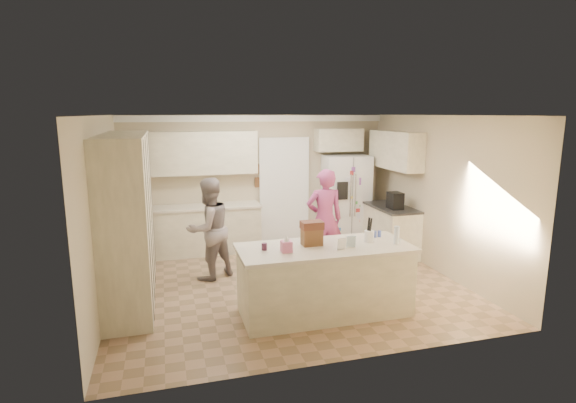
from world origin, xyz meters
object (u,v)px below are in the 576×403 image
object	(u,v)px
island_base	(324,281)
dollhouse_body	(312,237)
coffee_maker	(395,200)
teen_boy	(209,229)
refrigerator	(345,199)
teen_girl	(324,219)
utensil_crock	(369,236)
tissue_box	(286,246)

from	to	relation	value
island_base	dollhouse_body	size ratio (longest dim) A/B	8.46
coffee_maker	teen_boy	distance (m)	3.40
dollhouse_body	refrigerator	bearing A→B (deg)	59.96
island_base	dollhouse_body	xyz separation A→B (m)	(-0.15, 0.10, 0.60)
refrigerator	island_base	xyz separation A→B (m)	(-1.56, -3.06, -0.46)
refrigerator	teen_girl	world-z (taller)	refrigerator
coffee_maker	dollhouse_body	bearing A→B (deg)	-140.71
island_base	teen_boy	xyz separation A→B (m)	(-1.33, 1.73, 0.38)
refrigerator	teen_boy	distance (m)	3.19
utensil_crock	dollhouse_body	world-z (taller)	dollhouse_body
dollhouse_body	utensil_crock	bearing A→B (deg)	-3.58
teen_girl	dollhouse_body	bearing A→B (deg)	68.77
coffee_maker	dollhouse_body	world-z (taller)	coffee_maker
island_base	teen_girl	size ratio (longest dim) A/B	1.28
tissue_box	teen_girl	bearing A→B (deg)	57.01
island_base	tissue_box	xyz separation A→B (m)	(-0.55, -0.10, 0.56)
utensil_crock	dollhouse_body	size ratio (longest dim) A/B	0.58
dollhouse_body	teen_girl	xyz separation A→B (m)	(0.76, 1.58, -0.17)
tissue_box	dollhouse_body	bearing A→B (deg)	26.57
coffee_maker	utensil_crock	size ratio (longest dim) A/B	2.00
refrigerator	coffee_maker	distance (m)	1.27
tissue_box	teen_boy	xyz separation A→B (m)	(-0.78, 1.83, -0.18)
island_base	tissue_box	distance (m)	0.79
coffee_maker	tissue_box	world-z (taller)	coffee_maker
coffee_maker	teen_girl	distance (m)	1.47
utensil_crock	tissue_box	world-z (taller)	utensil_crock
refrigerator	tissue_box	xyz separation A→B (m)	(-2.11, -3.16, 0.10)
refrigerator	dollhouse_body	xyz separation A→B (m)	(-1.71, -2.96, 0.14)
tissue_box	dollhouse_body	size ratio (longest dim) A/B	0.54
tissue_box	dollhouse_body	xyz separation A→B (m)	(0.40, 0.20, 0.04)
refrigerator	island_base	bearing A→B (deg)	-111.24
coffee_maker	teen_boy	bearing A→B (deg)	-177.05
tissue_box	dollhouse_body	distance (m)	0.45
refrigerator	dollhouse_body	world-z (taller)	refrigerator
refrigerator	utensil_crock	size ratio (longest dim) A/B	12.00
utensil_crock	dollhouse_body	xyz separation A→B (m)	(-0.80, 0.05, 0.04)
refrigerator	teen_boy	world-z (taller)	refrigerator
dollhouse_body	teen_boy	world-z (taller)	teen_boy
refrigerator	coffee_maker	bearing A→B (deg)	-61.50
coffee_maker	teen_girl	size ratio (longest dim) A/B	0.17
coffee_maker	dollhouse_body	distance (m)	2.84
tissue_box	teen_girl	distance (m)	2.13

